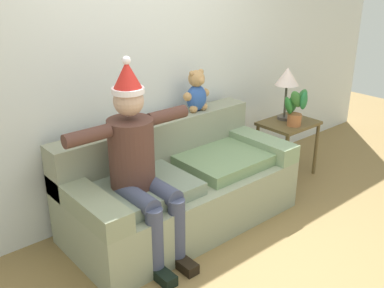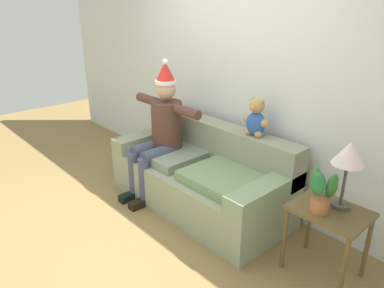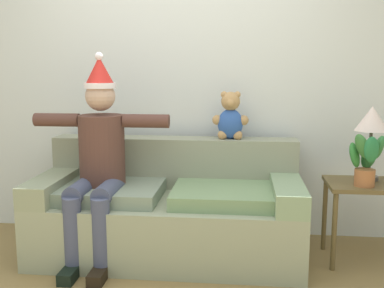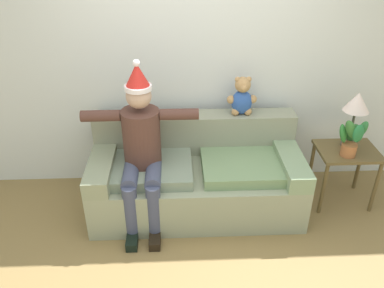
{
  "view_description": "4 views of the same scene",
  "coord_description": "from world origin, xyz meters",
  "px_view_note": "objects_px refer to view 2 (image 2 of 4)",
  "views": [
    {
      "loc": [
        -2.11,
        -1.64,
        2.11
      ],
      "look_at": [
        0.03,
        0.87,
        0.76
      ],
      "focal_mm": 41.61,
      "sensor_mm": 36.0,
      "label": 1
    },
    {
      "loc": [
        2.51,
        -1.41,
        2.1
      ],
      "look_at": [
        -0.06,
        0.92,
        0.71
      ],
      "focal_mm": 33.91,
      "sensor_mm": 36.0,
      "label": 2
    },
    {
      "loc": [
        0.54,
        -2.36,
        1.42
      ],
      "look_at": [
        0.18,
        0.96,
        0.86
      ],
      "focal_mm": 43.07,
      "sensor_mm": 36.0,
      "label": 3
    },
    {
      "loc": [
        -0.18,
        -2.16,
        2.53
      ],
      "look_at": [
        -0.05,
        0.77,
        0.83
      ],
      "focal_mm": 36.89,
      "sensor_mm": 36.0,
      "label": 4
    }
  ],
  "objects_px": {
    "person_seated": "(160,129)",
    "side_table": "(329,220)",
    "couch": "(202,176)",
    "teddy_bear": "(256,119)",
    "potted_plant": "(322,190)",
    "table_lamp": "(349,157)"
  },
  "relations": [
    {
      "from": "person_seated",
      "to": "side_table",
      "type": "relative_size",
      "value": 2.57
    },
    {
      "from": "couch",
      "to": "side_table",
      "type": "distance_m",
      "value": 1.46
    },
    {
      "from": "person_seated",
      "to": "teddy_bear",
      "type": "relative_size",
      "value": 4.0
    },
    {
      "from": "couch",
      "to": "side_table",
      "type": "relative_size",
      "value": 3.32
    },
    {
      "from": "potted_plant",
      "to": "teddy_bear",
      "type": "bearing_deg",
      "value": 157.34
    },
    {
      "from": "teddy_bear",
      "to": "couch",
      "type": "bearing_deg",
      "value": -147.83
    },
    {
      "from": "person_seated",
      "to": "potted_plant",
      "type": "bearing_deg",
      "value": 1.51
    },
    {
      "from": "couch",
      "to": "teddy_bear",
      "type": "relative_size",
      "value": 5.18
    },
    {
      "from": "side_table",
      "to": "potted_plant",
      "type": "bearing_deg",
      "value": -112.6
    },
    {
      "from": "person_seated",
      "to": "potted_plant",
      "type": "relative_size",
      "value": 3.89
    },
    {
      "from": "person_seated",
      "to": "teddy_bear",
      "type": "height_order",
      "value": "person_seated"
    },
    {
      "from": "potted_plant",
      "to": "person_seated",
      "type": "bearing_deg",
      "value": -178.49
    },
    {
      "from": "couch",
      "to": "person_seated",
      "type": "height_order",
      "value": "person_seated"
    },
    {
      "from": "couch",
      "to": "potted_plant",
      "type": "distance_m",
      "value": 1.48
    },
    {
      "from": "table_lamp",
      "to": "potted_plant",
      "type": "relative_size",
      "value": 1.4
    },
    {
      "from": "side_table",
      "to": "table_lamp",
      "type": "distance_m",
      "value": 0.54
    },
    {
      "from": "potted_plant",
      "to": "side_table",
      "type": "bearing_deg",
      "value": 67.4
    },
    {
      "from": "person_seated",
      "to": "table_lamp",
      "type": "xyz_separation_m",
      "value": [
        1.98,
        0.24,
        0.25
      ]
    },
    {
      "from": "person_seated",
      "to": "table_lamp",
      "type": "height_order",
      "value": "person_seated"
    },
    {
      "from": "couch",
      "to": "side_table",
      "type": "xyz_separation_m",
      "value": [
        1.45,
        -0.02,
        0.16
      ]
    },
    {
      "from": "table_lamp",
      "to": "couch",
      "type": "bearing_deg",
      "value": -177.23
    },
    {
      "from": "person_seated",
      "to": "couch",
      "type": "bearing_deg",
      "value": 18.52
    }
  ]
}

